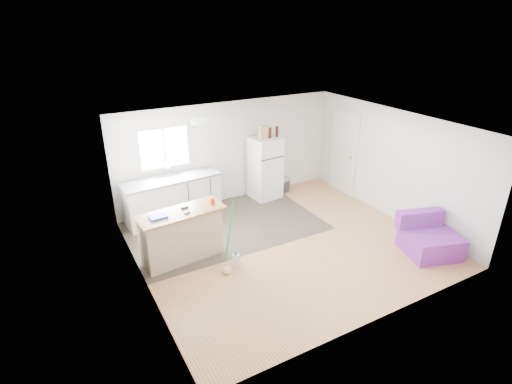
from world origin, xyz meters
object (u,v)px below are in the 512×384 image
(red_cup, at_px, (213,201))
(cardboard_box, at_px, (263,132))
(bottle_left, at_px, (270,133))
(peninsula, at_px, (181,235))
(blue_tray, at_px, (158,217))
(mop, at_px, (227,261))
(purple_seat, at_px, (429,239))
(refrigerator, at_px, (265,168))
(cooler, at_px, (279,185))
(kitchen_cabinets, at_px, (173,198))
(cleaner_jug, at_px, (236,260))
(bottle_right, at_px, (277,132))

(red_cup, bearing_deg, cardboard_box, 39.03)
(cardboard_box, relative_size, bottle_left, 1.20)
(peninsula, distance_m, blue_tray, 0.64)
(mop, bearing_deg, purple_seat, -24.53)
(red_cup, bearing_deg, refrigerator, 38.49)
(peninsula, distance_m, purple_seat, 4.66)
(purple_seat, bearing_deg, red_cup, 167.25)
(cardboard_box, bearing_deg, cooler, 8.14)
(refrigerator, xyz_separation_m, bottle_left, (0.08, -0.08, 0.89))
(red_cup, bearing_deg, purple_seat, -30.31)
(cardboard_box, bearing_deg, kitchen_cabinets, 178.99)
(cleaner_jug, xyz_separation_m, cardboard_box, (1.90, 2.34, 1.56))
(cleaner_jug, bearing_deg, mop, -132.81)
(bottle_right, bearing_deg, cleaner_jug, -134.40)
(cardboard_box, bearing_deg, cleaner_jug, -129.15)
(red_cup, xyz_separation_m, cardboard_box, (2.02, 1.64, 0.65))
(blue_tray, bearing_deg, cardboard_box, 28.66)
(cooler, height_order, purple_seat, purple_seat)
(bottle_left, bearing_deg, blue_tray, -153.12)
(cooler, xyz_separation_m, red_cup, (-2.54, -1.71, 0.83))
(cooler, height_order, blue_tray, blue_tray)
(cleaner_jug, relative_size, bottle_right, 1.11)
(blue_tray, xyz_separation_m, bottle_right, (3.43, 1.65, 0.67))
(cooler, xyz_separation_m, cleaner_jug, (-2.43, -2.41, -0.08))
(kitchen_cabinets, distance_m, cleaner_jug, 2.44)
(cleaner_jug, bearing_deg, kitchen_cabinets, 121.27)
(purple_seat, bearing_deg, blue_tray, 173.67)
(red_cup, bearing_deg, bottle_left, 36.22)
(cooler, xyz_separation_m, mop, (-2.64, -2.51, 0.03))
(purple_seat, height_order, red_cup, red_cup)
(mop, bearing_deg, cleaner_jug, 19.44)
(red_cup, bearing_deg, peninsula, -179.74)
(red_cup, distance_m, bottle_left, 2.77)
(purple_seat, distance_m, bottle_left, 4.14)
(red_cup, bearing_deg, blue_tray, -177.92)
(blue_tray, bearing_deg, cooler, 25.99)
(cleaner_jug, height_order, bottle_left, bottle_left)
(bottle_left, bearing_deg, bottle_right, 4.53)
(cleaner_jug, bearing_deg, cooler, 67.24)
(peninsula, xyz_separation_m, bottle_left, (2.83, 1.60, 1.17))
(blue_tray, relative_size, cardboard_box, 1.00)
(cooler, distance_m, purple_seat, 3.90)
(purple_seat, height_order, bottle_right, bottle_right)
(peninsula, xyz_separation_m, cardboard_box, (2.66, 1.64, 1.19))
(kitchen_cabinets, distance_m, red_cup, 1.78)
(cooler, bearing_deg, bottle_left, 177.19)
(cleaner_jug, bearing_deg, bottle_left, 70.46)
(mop, relative_size, bottle_right, 5.57)
(refrigerator, distance_m, cooler, 0.72)
(purple_seat, bearing_deg, bottle_left, 127.80)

